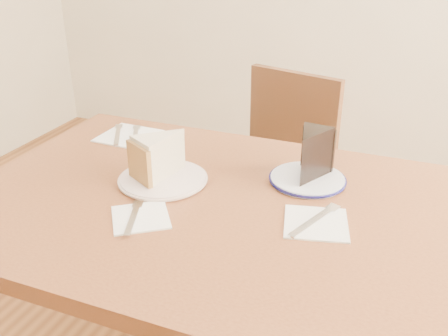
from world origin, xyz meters
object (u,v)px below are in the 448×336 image
(table, at_px, (218,237))
(plate_cream, at_px, (163,179))
(carrot_cake, at_px, (163,157))
(chair_far, at_px, (271,182))
(chocolate_cake, at_px, (310,157))
(plate_navy, at_px, (307,179))

(table, xyz_separation_m, plate_cream, (-0.16, 0.04, 0.10))
(carrot_cake, bearing_deg, plate_cream, -45.16)
(table, xyz_separation_m, carrot_cake, (-0.17, 0.06, 0.16))
(plate_cream, distance_m, carrot_cake, 0.06)
(plate_cream, xyz_separation_m, carrot_cake, (-0.01, 0.02, 0.05))
(chair_far, distance_m, plate_cream, 0.67)
(table, distance_m, carrot_cake, 0.24)
(table, relative_size, chair_far, 1.40)
(table, height_order, chocolate_cake, chocolate_cake)
(plate_navy, relative_size, chocolate_cake, 1.61)
(chair_far, xyz_separation_m, plate_cream, (-0.11, -0.60, 0.28))
(chair_far, relative_size, carrot_cake, 6.70)
(table, height_order, plate_cream, plate_cream)
(plate_navy, bearing_deg, plate_cream, -158.23)
(plate_navy, distance_m, carrot_cake, 0.36)
(chair_far, distance_m, carrot_cake, 0.68)
(plate_cream, xyz_separation_m, chocolate_cake, (0.33, 0.13, 0.06))
(plate_cream, bearing_deg, chocolate_cake, 21.38)
(plate_cream, height_order, carrot_cake, carrot_cake)
(table, distance_m, plate_cream, 0.20)
(chocolate_cake, bearing_deg, table, 53.07)
(plate_navy, relative_size, carrot_cake, 1.42)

